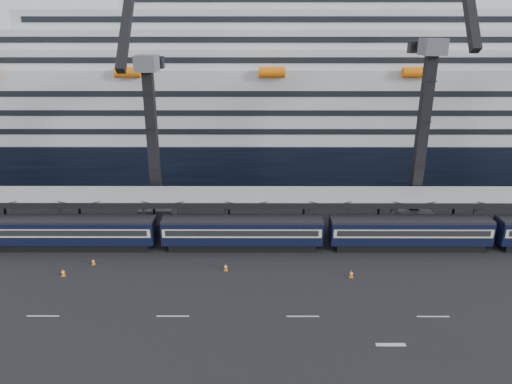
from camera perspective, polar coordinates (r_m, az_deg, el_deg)
ground at (r=47.30m, az=7.88°, el=-12.38°), size 260.00×260.00×0.00m
lane_markings at (r=44.91m, az=19.53°, el=-15.36°), size 111.00×4.27×0.02m
train at (r=54.69m, az=1.80°, el=-4.95°), size 133.05×3.00×4.05m
canopy at (r=57.55m, az=6.35°, el=-0.51°), size 130.00×6.25×5.53m
cruise_ship at (r=86.79m, az=3.61°, el=11.22°), size 214.09×28.84×34.00m
crane_dark_near at (r=61.32m, az=-12.93°, el=6.87°), size 4.50×17.75×35.08m
crane_dark_mid at (r=62.21m, az=20.29°, el=7.68°), size 4.50×18.24×39.64m
traffic_cone_b at (r=54.93m, az=-19.69°, el=-8.19°), size 0.38×0.38×0.75m
traffic_cone_c at (r=53.70m, az=-22.99°, el=-9.23°), size 0.44×0.44×0.87m
traffic_cone_d at (r=50.70m, az=-3.81°, el=-9.32°), size 0.43×0.43×0.86m
traffic_cone_e at (r=50.35m, az=11.82°, el=-9.96°), size 0.43×0.43×0.86m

